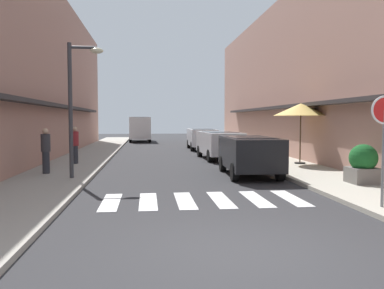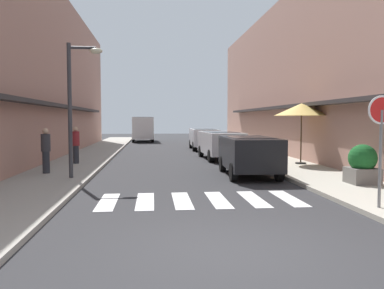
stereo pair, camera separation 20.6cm
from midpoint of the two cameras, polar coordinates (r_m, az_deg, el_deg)
The scene contains 16 objects.
ground_plane at distance 20.63m, azimuth -1.97°, elevation -2.27°, with size 79.47×79.47×0.00m, color #2B2B2D.
sidewalk_left at distance 20.87m, azimuth -15.15°, elevation -2.16°, with size 2.73×50.57×0.12m, color #9E998E.
sidewalk_right at distance 21.46m, azimuth 10.83°, elevation -1.95°, with size 2.73×50.57×0.12m, color #ADA899.
building_row_left at distance 22.64m, azimuth -24.81°, elevation 9.56°, with size 5.50×34.51×9.18m.
building_row_right at distance 23.62m, azimuth 19.53°, elevation 9.26°, with size 5.50×34.51×9.05m.
crosswalk at distance 10.43m, azimuth 1.74°, elevation -8.02°, with size 5.20×2.20×0.01m.
parked_car_near at distance 14.91m, azimuth 8.61°, elevation -1.01°, with size 1.93×4.03×1.47m.
parked_car_mid at distance 21.05m, azimuth 4.39°, elevation 0.36°, with size 1.95×4.53×1.47m.
parked_car_far at distance 27.85m, azimuth 1.91°, elevation 1.15°, with size 1.88×4.45×1.47m.
delivery_van at distance 38.60m, azimuth -6.98°, elevation 2.52°, with size 2.15×5.46×2.37m.
round_street_sign at distance 9.85m, azimuth 26.19°, elevation 2.93°, with size 0.65×0.07×2.53m.
street_lamp at distance 14.05m, azimuth -15.98°, elevation 6.97°, with size 1.19×0.28×4.57m.
cafe_umbrella at distance 18.46m, azimuth 15.83°, elevation 4.84°, with size 2.45×2.45×2.72m.
planter_corner at distance 13.44m, azimuth 23.78°, elevation -2.64°, with size 0.87×0.87×1.23m.
pedestrian_walking_near at distance 15.56m, azimuth -19.98°, elevation -0.70°, with size 0.34×0.34×1.68m.
pedestrian_walking_far at distance 18.65m, azimuth -16.11°, elevation 0.06°, with size 0.34×0.34×1.68m.
Camera 2 is at (-1.22, -6.04, 2.10)m, focal length 36.97 mm.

